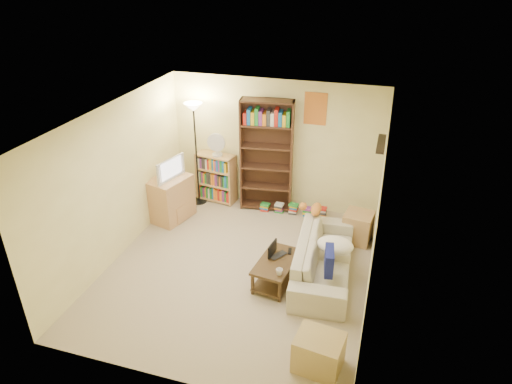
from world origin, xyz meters
TOP-DOWN VIEW (x-y plane):
  - room at (0.00, 0.01)m, footprint 4.50×4.54m
  - sofa at (1.31, 0.26)m, footprint 2.19×1.08m
  - navy_pillow at (1.44, -0.19)m, footprint 0.18×0.41m
  - cream_blanket at (1.46, 0.32)m, footprint 0.56×0.40m
  - tabby_cat at (0.99, 1.04)m, footprint 0.48×0.19m
  - coffee_table at (0.66, -0.15)m, footprint 0.61×0.95m
  - laptop at (0.70, -0.06)m, footprint 0.45×0.44m
  - laptop_screen at (0.57, -0.04)m, footprint 0.05×0.30m
  - mug at (0.78, -0.47)m, footprint 0.13×0.13m
  - tv_remote at (0.80, 0.13)m, footprint 0.08×0.17m
  - tv_stand at (-1.70, 1.14)m, footprint 0.73×0.89m
  - television at (-1.70, 1.14)m, footprint 0.75×0.45m
  - tall_bookshelf at (-0.11, 2.05)m, footprint 1.01×0.45m
  - short_bookshelf at (-1.15, 2.05)m, footprint 0.81×0.41m
  - desk_fan at (-1.09, 2.00)m, footprint 0.35×0.20m
  - floor_lamp at (-1.46, 1.88)m, footprint 0.35×0.35m
  - side_table at (1.72, 1.37)m, footprint 0.53×0.53m
  - end_cabinet at (1.55, -1.56)m, footprint 0.61×0.53m
  - book_stacks at (0.48, 1.95)m, footprint 1.28×0.20m

SIDE VIEW (x-z plane):
  - book_stacks at x=0.48m, z-range -0.01..0.20m
  - end_cabinet at x=1.55m, z-range 0.00..0.46m
  - coffee_table at x=0.66m, z-range 0.05..0.45m
  - side_table at x=1.72m, z-range 0.00..0.53m
  - sofa at x=1.31m, z-range 0.00..0.61m
  - tv_remote at x=0.80m, z-range 0.40..0.42m
  - laptop at x=0.70m, z-range 0.40..0.42m
  - tv_stand at x=-1.70m, z-range 0.00..0.83m
  - mug at x=0.78m, z-range 0.40..0.49m
  - short_bookshelf at x=-1.15m, z-range 0.00..0.99m
  - laptop_screen at x=0.57m, z-range 0.42..0.62m
  - cream_blanket at x=1.46m, z-range 0.40..0.64m
  - navy_pillow at x=1.44m, z-range 0.40..0.76m
  - tabby_cat at x=0.99m, z-range 0.61..0.77m
  - television at x=-1.70m, z-range 0.83..1.23m
  - tall_bookshelf at x=-0.11m, z-range 0.06..2.23m
  - desk_fan at x=-1.09m, z-range 1.00..1.46m
  - room at x=0.00m, z-range 0.36..2.88m
  - floor_lamp at x=-1.46m, z-range 0.61..2.65m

